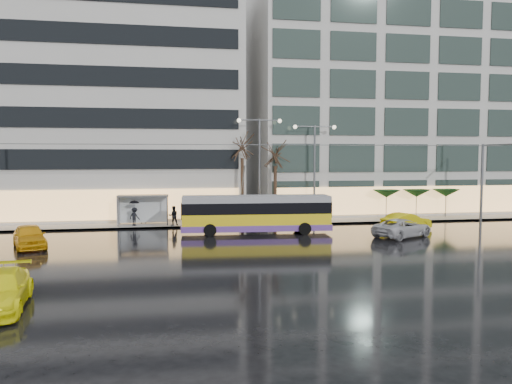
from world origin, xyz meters
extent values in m
plane|color=black|center=(0.00, 0.00, 0.00)|extent=(140.00, 140.00, 0.00)
cube|color=gray|center=(2.00, 14.00, 0.07)|extent=(80.00, 10.00, 0.15)
cube|color=slate|center=(2.00, 9.05, 0.07)|extent=(80.00, 0.10, 0.15)
cube|color=#AFADA7|center=(-16.00, 19.00, 11.15)|extent=(34.00, 14.00, 22.00)
cube|color=#AFADA7|center=(19.00, 19.00, 12.65)|extent=(32.00, 14.00, 25.00)
cube|color=yellow|center=(0.71, 5.17, 0.98)|extent=(11.34, 3.06, 1.40)
cube|color=#61398F|center=(0.71, 5.17, 0.51)|extent=(11.38, 3.10, 0.47)
cube|color=black|center=(0.71, 5.17, 2.01)|extent=(11.36, 3.08, 0.84)
cube|color=gray|center=(0.71, 5.17, 2.66)|extent=(11.34, 3.06, 0.47)
cube|color=black|center=(6.33, 4.80, 1.87)|extent=(0.20, 2.15, 1.21)
cube|color=black|center=(-4.91, 5.53, 1.87)|extent=(0.20, 2.15, 1.21)
cylinder|color=black|center=(4.33, 6.10, 0.47)|extent=(0.95, 0.39, 0.93)
cylinder|color=black|center=(4.18, 3.77, 0.47)|extent=(0.95, 0.39, 0.93)
cylinder|color=black|center=(-2.76, 6.56, 0.47)|extent=(0.95, 0.39, 0.93)
cylinder|color=black|center=(-2.91, 4.23, 0.47)|extent=(0.95, 0.39, 0.93)
cylinder|color=#595B60|center=(-0.17, 6.11, 4.02)|extent=(0.28, 3.47, 2.46)
cylinder|color=#595B60|center=(-0.14, 6.58, 4.02)|extent=(0.28, 3.47, 2.46)
cylinder|color=#595B60|center=(22.00, 8.50, 3.50)|extent=(0.24, 0.24, 7.00)
cube|color=#595B60|center=(22.00, 6.00, 6.90)|extent=(0.10, 5.00, 0.10)
cylinder|color=#595B60|center=(1.00, 5.75, 6.80)|extent=(42.00, 0.04, 0.04)
cylinder|color=#595B60|center=(1.00, 6.25, 6.80)|extent=(42.00, 0.04, 0.04)
cube|color=#595B60|center=(-8.00, 10.50, 2.60)|extent=(4.20, 1.60, 0.12)
cube|color=silver|center=(-8.00, 11.20, 1.35)|extent=(4.00, 0.05, 2.20)
cube|color=white|center=(-10.05, 10.50, 1.35)|extent=(0.10, 1.40, 2.20)
cylinder|color=#595B60|center=(-10.00, 9.80, 1.35)|extent=(0.10, 0.10, 2.40)
cylinder|color=#595B60|center=(-10.00, 11.20, 1.35)|extent=(0.10, 0.10, 2.40)
cylinder|color=#595B60|center=(-6.00, 9.80, 1.35)|extent=(0.10, 0.10, 2.40)
cylinder|color=#595B60|center=(-6.00, 11.20, 1.35)|extent=(0.10, 0.10, 2.40)
cylinder|color=#595B60|center=(2.00, 10.80, 4.65)|extent=(0.18, 0.18, 9.00)
cylinder|color=#595B60|center=(1.10, 10.80, 9.05)|extent=(1.80, 0.10, 0.10)
cylinder|color=#595B60|center=(2.90, 10.80, 9.05)|extent=(1.80, 0.10, 0.10)
sphere|color=#FFF2CC|center=(0.20, 10.80, 9.00)|extent=(0.36, 0.36, 0.36)
sphere|color=#FFF2CC|center=(3.80, 10.80, 9.00)|extent=(0.36, 0.36, 0.36)
cylinder|color=#595B60|center=(7.00, 10.80, 4.40)|extent=(0.18, 0.18, 8.50)
cylinder|color=#595B60|center=(6.10, 10.80, 8.55)|extent=(1.80, 0.10, 0.10)
cylinder|color=#595B60|center=(7.90, 10.80, 8.55)|extent=(1.80, 0.10, 0.10)
sphere|color=#FFF2CC|center=(5.20, 10.80, 8.50)|extent=(0.36, 0.36, 0.36)
sphere|color=#FFF2CC|center=(8.80, 10.80, 8.50)|extent=(0.36, 0.36, 0.36)
cylinder|color=black|center=(0.50, 11.00, 2.95)|extent=(0.28, 0.28, 5.60)
cylinder|color=black|center=(3.50, 11.20, 2.60)|extent=(0.28, 0.28, 4.90)
cylinder|color=#595B60|center=(14.00, 11.00, 1.25)|extent=(0.06, 0.06, 2.20)
cone|color=#0F3911|center=(14.00, 11.00, 2.45)|extent=(2.50, 2.50, 0.70)
cylinder|color=#595B60|center=(17.00, 11.00, 1.25)|extent=(0.06, 0.06, 2.20)
cone|color=#0F3911|center=(17.00, 11.00, 2.45)|extent=(2.50, 2.50, 0.70)
cylinder|color=#595B60|center=(20.00, 11.00, 1.25)|extent=(0.06, 0.06, 2.20)
cone|color=#0F3911|center=(20.00, 11.00, 2.45)|extent=(2.50, 2.50, 0.70)
imported|color=orange|center=(-14.76, 1.72, 0.77)|extent=(3.19, 4.84, 1.53)
imported|color=#CEBB0A|center=(12.87, 4.79, 0.69)|extent=(4.45, 2.60, 1.39)
imported|color=#B9B8BD|center=(10.95, 1.56, 0.68)|extent=(5.37, 4.22, 1.36)
imported|color=black|center=(-8.04, 11.41, 1.06)|extent=(0.70, 0.50, 1.82)
imported|color=#D44676|center=(-8.04, 11.41, 1.90)|extent=(1.05, 1.07, 0.88)
imported|color=black|center=(-5.51, 9.71, 0.96)|extent=(0.88, 0.73, 1.62)
imported|color=black|center=(-8.70, 10.12, 0.91)|extent=(1.12, 1.02, 1.51)
imported|color=black|center=(-8.70, 10.12, 1.90)|extent=(1.14, 1.14, 0.72)
camera|label=1|loc=(-5.92, -32.18, 5.92)|focal=35.00mm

